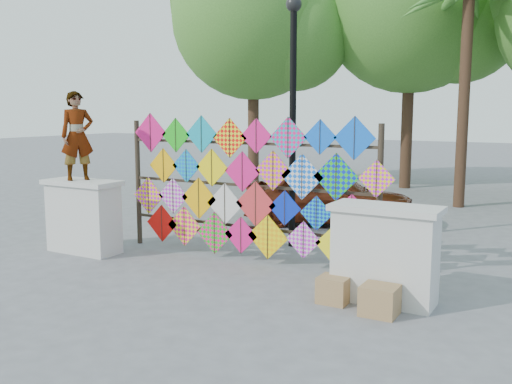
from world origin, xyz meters
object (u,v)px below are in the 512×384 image
at_px(vendor_woman, 77,136).
at_px(lamppost, 293,99).
at_px(kite_rack, 246,189).
at_px(sedan, 329,196).

xyz_separation_m(vendor_woman, lamppost, (3.07, 2.20, 0.64)).
distance_m(kite_rack, sedan, 3.56).
height_order(kite_rack, lamppost, lamppost).
distance_m(kite_rack, lamppost, 1.97).
bearing_deg(sedan, lamppost, 168.94).
bearing_deg(sedan, kite_rack, 163.62).
bearing_deg(lamppost, sedan, 94.71).
bearing_deg(lamppost, vendor_woman, -144.33).
bearing_deg(lamppost, kite_rack, -99.85).
bearing_deg(vendor_woman, lamppost, -22.34).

